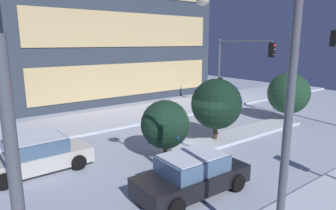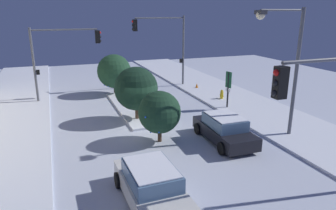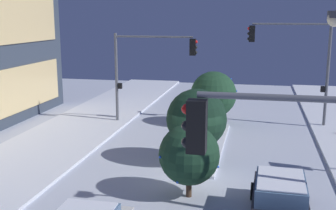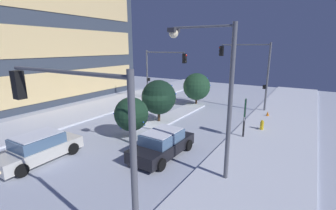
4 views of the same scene
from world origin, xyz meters
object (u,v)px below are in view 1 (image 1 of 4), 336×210
car_near (192,175)px  decorated_tree_median (289,93)px  car_far (37,156)px  street_lamp_arched (257,75)px  decorated_tree_left_of_median (216,104)px  decorated_tree_right_of_median (165,124)px  traffic_light_corner_far_right (239,62)px

car_near → decorated_tree_median: 12.76m
car_far → street_lamp_arched: street_lamp_arched is taller
decorated_tree_median → decorated_tree_left_of_median: bearing=180.0°
car_near → car_far: size_ratio=0.99×
decorated_tree_median → decorated_tree_right_of_median: decorated_tree_median is taller
street_lamp_arched → decorated_tree_right_of_median: (1.91, 6.35, -3.00)m
car_far → decorated_tree_left_of_median: 9.33m
street_lamp_arched → decorated_tree_right_of_median: 7.28m
car_near → street_lamp_arched: size_ratio=0.64×
car_near → car_far: (-4.05, 5.45, 0.00)m
traffic_light_corner_far_right → car_near: bearing=-56.9°
car_near → street_lamp_arched: bearing=-101.1°
street_lamp_arched → decorated_tree_right_of_median: street_lamp_arched is taller
decorated_tree_right_of_median → car_near: bearing=-110.5°
car_near → decorated_tree_left_of_median: size_ratio=1.28×
car_far → decorated_tree_right_of_median: bearing=156.8°
decorated_tree_left_of_median → car_near: bearing=-144.2°
decorated_tree_median → decorated_tree_right_of_median: 10.96m
car_near → decorated_tree_right_of_median: size_ratio=1.59×
car_near → traffic_light_corner_far_right: bearing=34.6°
decorated_tree_right_of_median → traffic_light_corner_far_right: bearing=22.5°
traffic_light_corner_far_right → decorated_tree_left_of_median: 8.09m
street_lamp_arched → decorated_tree_median: street_lamp_arched is taller
decorated_tree_left_of_median → car_far: bearing=168.3°
decorated_tree_left_of_median → decorated_tree_median: bearing=-0.0°
car_near → decorated_tree_left_of_median: decorated_tree_left_of_median is taller
decorated_tree_median → decorated_tree_left_of_median: size_ratio=0.97×
car_far → traffic_light_corner_far_right: size_ratio=0.79×
car_far → decorated_tree_left_of_median: bearing=167.3°
street_lamp_arched → decorated_tree_right_of_median: bearing=-20.2°
decorated_tree_median → decorated_tree_left_of_median: (-7.21, 0.00, 0.15)m
traffic_light_corner_far_right → decorated_tree_left_of_median: bearing=-58.9°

